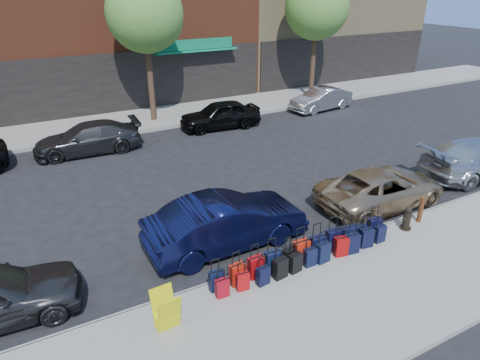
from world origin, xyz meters
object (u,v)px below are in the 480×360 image
car_near_2 (381,188)px  car_far_1 (88,138)px  fire_hydrant (407,219)px  suitcase_front_5 (301,252)px  tree_right (319,9)px  bollard (421,209)px  tree_center (148,16)px  display_rack (166,311)px  car_near_1 (226,222)px  car_far_3 (321,99)px  car_far_2 (220,115)px

car_near_2 → car_far_1: size_ratio=1.02×
fire_hydrant → car_far_1: size_ratio=0.16×
suitcase_front_5 → car_near_2: size_ratio=0.22×
tree_right → bollard: tree_right is taller
car_near_2 → car_far_1: (-7.82, 9.82, 0.02)m
tree_center → tree_right: 10.50m
display_rack → car_near_1: size_ratio=0.20×
tree_right → car_near_1: size_ratio=1.55×
fire_hydrant → car_near_2: 1.82m
car_far_3 → car_far_1: bearing=-94.3°
display_rack → car_far_1: size_ratio=0.20×
car_near_2 → tree_right: bearing=-28.6°
tree_center → bollard: bearing=-75.2°
suitcase_front_5 → display_rack: suitcase_front_5 is taller
fire_hydrant → car_far_1: 13.59m
tree_center → bollard: (3.79, -14.38, -4.83)m
fire_hydrant → car_far_2: (-0.51, 11.86, 0.21)m
tree_center → display_rack: size_ratio=7.89×
tree_center → car_near_1: (-2.01, -12.49, -4.64)m
suitcase_front_5 → car_far_2: bearing=73.2°
tree_right → car_near_2: size_ratio=1.56×
suitcase_front_5 → car_far_1: car_far_1 is taller
suitcase_front_5 → car_near_1: car_near_1 is taller
tree_right → car_near_1: bearing=-135.0°
car_far_2 → tree_center: bearing=-129.8°
car_near_1 → car_far_2: car_near_1 is taller
fire_hydrant → car_far_2: 11.87m
tree_center → suitcase_front_5: size_ratio=6.97×
bollard → car_far_2: (-1.21, 11.76, 0.12)m
tree_right → display_rack: size_ratio=7.89×
tree_right → suitcase_front_5: (-11.22, -14.34, -4.93)m
car_near_1 → car_far_3: size_ratio=1.19×
display_rack → car_far_2: car_far_2 is taller
tree_center → suitcase_front_5: tree_center is taller
fire_hydrant → car_far_3: size_ratio=0.19×
display_rack → car_far_3: 18.74m
tree_center → fire_hydrant: tree_center is taller
display_rack → car_far_3: size_ratio=0.23×
car_near_1 → car_far_2: 10.89m
fire_hydrant → car_far_1: car_far_1 is taller
car_far_2 → car_near_1: bearing=-19.5°
suitcase_front_5 → bollard: suitcase_front_5 is taller
car_far_2 → car_far_3: size_ratio=1.05×
display_rack → car_far_2: 14.28m
tree_center → car_far_3: size_ratio=1.85×
display_rack → car_near_1: 3.60m
tree_right → car_far_2: tree_right is taller
suitcase_front_5 → car_near_1: bearing=123.7°
car_near_2 → display_rack: bearing=103.7°
car_far_1 → fire_hydrant: bearing=35.4°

